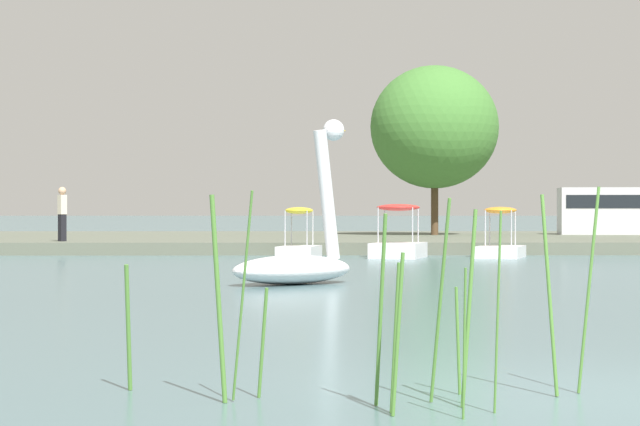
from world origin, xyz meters
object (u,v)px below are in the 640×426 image
swan_boat (297,258)px  pedal_boat_red (398,242)px  pedal_boat_orange (500,244)px  parked_van (613,209)px  tree_sapling_by_fence (435,127)px  person_on_path (62,212)px  pedal_boat_yellow (299,243)px

swan_boat → pedal_boat_red: size_ratio=1.27×
pedal_boat_orange → parked_van: (7.11, 15.54, 1.05)m
tree_sapling_by_fence → person_on_path: 17.18m
tree_sapling_by_fence → parked_van: tree_sapling_by_fence is taller
pedal_boat_orange → tree_sapling_by_fence: bearing=92.0°
person_on_path → parked_van: parked_van is taller
pedal_boat_red → parked_van: bearing=57.0°
pedal_boat_yellow → person_on_path: 8.54m
pedal_boat_red → person_on_path: (-10.65, 3.92, 0.90)m
pedal_boat_yellow → person_on_path: size_ratio=1.25×
tree_sapling_by_fence → pedal_boat_orange: bearing=-88.0°
swan_boat → pedal_boat_yellow: size_ratio=1.43×
pedal_boat_orange → person_on_path: person_on_path is taller
swan_boat → tree_sapling_by_fence: size_ratio=0.43×
tree_sapling_by_fence → parked_van: (7.61, 1.19, -3.35)m
pedal_boat_yellow → pedal_boat_orange: bearing=-3.1°
pedal_boat_orange → parked_van: 17.12m
pedal_boat_red → parked_van: parked_van is taller
pedal_boat_orange → pedal_boat_red: (-3.02, -0.05, 0.06)m
person_on_path → parked_van: 23.83m
person_on_path → swan_boat: bearing=-65.8°
pedal_boat_orange → pedal_boat_red: bearing=-179.1°
pedal_boat_orange → parked_van: parked_van is taller
person_on_path → parked_van: size_ratio=0.38×
person_on_path → parked_van: (20.78, 11.67, 0.10)m
swan_boat → pedal_boat_red: swan_boat is taller
tree_sapling_by_fence → parked_van: bearing=8.9°
pedal_boat_orange → pedal_boat_yellow: size_ratio=1.08×
pedal_boat_yellow → tree_sapling_by_fence: size_ratio=0.30×
pedal_boat_red → parked_van: size_ratio=0.54×
swan_boat → tree_sapling_by_fence: bearing=79.0°
pedal_boat_yellow → person_on_path: person_on_path is taller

